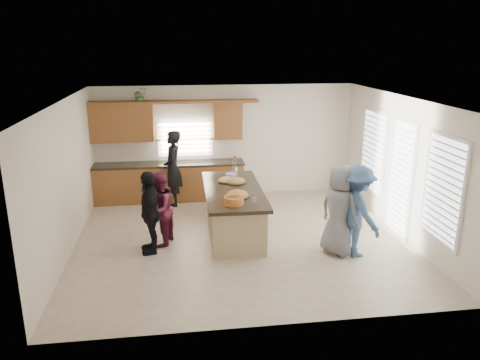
{
  "coord_description": "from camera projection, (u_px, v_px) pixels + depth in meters",
  "views": [
    {
      "loc": [
        -1.21,
        -8.58,
        3.81
      ],
      "look_at": [
        0.02,
        0.33,
        1.15
      ],
      "focal_mm": 35.0,
      "sensor_mm": 36.0,
      "label": 1
    }
  ],
  "objects": [
    {
      "name": "island",
      "position": [
        233.0,
        212.0,
        9.62
      ],
      "size": [
        1.2,
        2.72,
        0.95
      ],
      "rotation": [
        0.0,
        0.0,
        -0.02
      ],
      "color": "tan",
      "rests_on": "ground"
    },
    {
      "name": "plate_stack",
      "position": [
        230.0,
        174.0,
        10.42
      ],
      "size": [
        0.23,
        0.23,
        0.05
      ],
      "primitive_type": "cylinder",
      "color": "#A187C4",
      "rests_on": "island"
    },
    {
      "name": "platter_front",
      "position": [
        237.0,
        196.0,
        8.97
      ],
      "size": [
        0.49,
        0.49,
        0.2
      ],
      "color": "black",
      "rests_on": "island"
    },
    {
      "name": "woman_left_front",
      "position": [
        150.0,
        212.0,
        8.64
      ],
      "size": [
        0.49,
        0.96,
        1.58
      ],
      "primitive_type": "imported",
      "rotation": [
        0.0,
        0.0,
        -1.46
      ],
      "color": "black",
      "rests_on": "ground"
    },
    {
      "name": "woman_left_mid",
      "position": [
        159.0,
        209.0,
        8.95
      ],
      "size": [
        0.76,
        0.86,
        1.47
      ],
      "primitive_type": "imported",
      "rotation": [
        0.0,
        0.0,
        -1.9
      ],
      "color": "maroon",
      "rests_on": "ground"
    },
    {
      "name": "room_shell",
      "position": [
        241.0,
        147.0,
        8.85
      ],
      "size": [
        6.52,
        6.02,
        2.81
      ],
      "color": "silver",
      "rests_on": "ground"
    },
    {
      "name": "flower_vase",
      "position": [
        234.0,
        165.0,
        10.44
      ],
      "size": [
        0.14,
        0.14,
        0.45
      ],
      "color": "silver",
      "rests_on": "island"
    },
    {
      "name": "right_wall_glazing",
      "position": [
        402.0,
        171.0,
        9.31
      ],
      "size": [
        0.06,
        4.0,
        2.25
      ],
      "color": "white",
      "rests_on": "ground"
    },
    {
      "name": "platter_back",
      "position": [
        226.0,
        181.0,
        9.94
      ],
      "size": [
        0.38,
        0.38,
        0.16
      ],
      "color": "black",
      "rests_on": "island"
    },
    {
      "name": "back_cabinetry",
      "position": [
        167.0,
        164.0,
        11.54
      ],
      "size": [
        4.08,
        0.66,
        2.46
      ],
      "color": "brown",
      "rests_on": "ground"
    },
    {
      "name": "clear_cup",
      "position": [
        255.0,
        200.0,
        8.66
      ],
      "size": [
        0.08,
        0.08,
        0.09
      ],
      "primitive_type": "cylinder",
      "color": "white",
      "rests_on": "island"
    },
    {
      "name": "salad_bowl",
      "position": [
        234.0,
        200.0,
        8.55
      ],
      "size": [
        0.36,
        0.36,
        0.15
      ],
      "color": "orange",
      "rests_on": "island"
    },
    {
      "name": "woman_left_back",
      "position": [
        173.0,
        169.0,
        11.16
      ],
      "size": [
        0.46,
        0.68,
        1.82
      ],
      "primitive_type": "imported",
      "rotation": [
        0.0,
        0.0,
        -1.6
      ],
      "color": "black",
      "rests_on": "ground"
    },
    {
      "name": "woman_right_back",
      "position": [
        357.0,
        211.0,
        8.5
      ],
      "size": [
        0.94,
        1.25,
        1.71
      ],
      "primitive_type": "imported",
      "rotation": [
        0.0,
        0.0,
        1.88
      ],
      "color": "#3B5981",
      "rests_on": "ground"
    },
    {
      "name": "platter_mid",
      "position": [
        236.0,
        182.0,
        9.87
      ],
      "size": [
        0.44,
        0.44,
        0.18
      ],
      "color": "black",
      "rests_on": "island"
    },
    {
      "name": "potted_plant",
      "position": [
        140.0,
        96.0,
        11.07
      ],
      "size": [
        0.43,
        0.4,
        0.37
      ],
      "primitive_type": "imported",
      "rotation": [
        0.0,
        0.0,
        0.41
      ],
      "color": "#40772F",
      "rests_on": "back_cabinetry"
    },
    {
      "name": "floor",
      "position": [
        241.0,
        239.0,
        9.39
      ],
      "size": [
        6.5,
        6.5,
        0.0
      ],
      "primitive_type": "plane",
      "color": "beige",
      "rests_on": "ground"
    },
    {
      "name": "woman_right_front",
      "position": [
        339.0,
        210.0,
        8.56
      ],
      "size": [
        0.9,
        1.0,
        1.71
      ],
      "primitive_type": "imported",
      "rotation": [
        0.0,
        0.0,
        2.13
      ],
      "color": "slate",
      "rests_on": "ground"
    }
  ]
}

